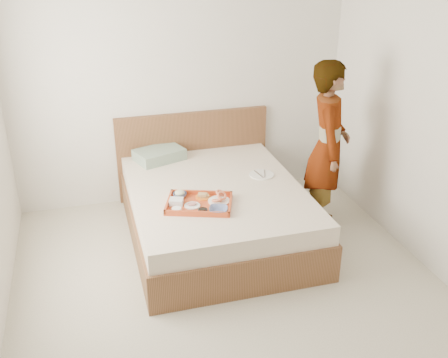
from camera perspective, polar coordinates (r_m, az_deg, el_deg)
name	(u,v)px	position (r m, az deg, el deg)	size (l,w,h in m)	color
ground	(236,301)	(4.27, 1.35, -13.18)	(3.50, 4.00, 0.01)	beige
wall_back	(181,80)	(5.46, -4.75, 10.78)	(3.50, 0.01, 2.60)	silver
wall_front	(403,351)	(2.06, 18.96, -17.39)	(3.50, 0.01, 2.60)	silver
bed	(216,212)	(4.95, -0.87, -3.63)	(1.65, 2.00, 0.53)	brown
headboard	(193,154)	(5.71, -3.40, 2.75)	(1.65, 0.06, 0.95)	brown
pillow	(159,155)	(5.44, -7.09, 2.66)	(0.48, 0.32, 0.11)	#93AB90
tray	(199,203)	(4.49, -2.73, -2.65)	(0.55, 0.40, 0.05)	#C43E1D
prawn_plate	(219,201)	(4.53, -0.55, -2.41)	(0.19, 0.19, 0.01)	white
navy_bowl_big	(218,210)	(4.36, -0.61, -3.39)	(0.16, 0.16, 0.04)	navy
sauce_dish	(203,211)	(4.36, -2.35, -3.50)	(0.08, 0.08, 0.03)	black
meat_plate	(192,206)	(4.47, -3.49, -2.92)	(0.14, 0.14, 0.01)	white
bread_plate	(203,197)	(4.61, -2.30, -1.98)	(0.13, 0.13, 0.01)	orange
salad_bowl	(180,195)	(4.62, -4.85, -1.74)	(0.12, 0.12, 0.04)	navy
plastic_tub	(176,202)	(4.50, -5.24, -2.48)	(0.12, 0.10, 0.05)	silver
cheese_round	(177,210)	(4.40, -5.21, -3.35)	(0.08, 0.08, 0.03)	white
dinner_plate	(262,175)	(5.08, 4.13, 0.48)	(0.24, 0.24, 0.01)	white
person	(328,147)	(5.02, 11.26, 3.40)	(0.61, 0.40, 1.66)	beige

